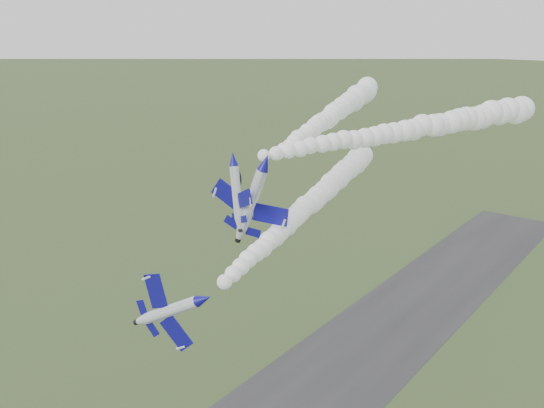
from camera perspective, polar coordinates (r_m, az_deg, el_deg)
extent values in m
cube|color=#2F2E31|center=(109.80, 2.48, -18.48)|extent=(24.00, 260.00, 0.04)
cylinder|color=silver|center=(67.53, -6.43, -8.88)|extent=(3.64, 7.75, 1.81)
cone|color=navy|center=(63.88, -8.51, -10.57)|extent=(2.25, 2.36, 1.81)
cone|color=silver|center=(71.17, -4.65, -7.42)|extent=(2.16, 2.02, 1.81)
cylinder|color=black|center=(71.90, -4.32, -7.15)|extent=(1.02, 0.75, 0.92)
ellipsoid|color=black|center=(65.72, -6.91, -9.44)|extent=(1.82, 2.80, 1.21)
cube|color=navy|center=(67.73, -7.20, -6.65)|extent=(2.46, 2.58, 3.73)
cube|color=navy|center=(68.72, -5.25, -10.65)|extent=(2.46, 2.58, 3.73)
cube|color=navy|center=(70.28, -5.45, -6.63)|extent=(1.11, 1.18, 1.64)
cube|color=navy|center=(70.79, -4.45, -8.69)|extent=(1.11, 1.18, 1.64)
cube|color=navy|center=(69.69, -4.27, -7.48)|extent=(2.11, 1.84, 0.99)
cylinder|color=silver|center=(84.47, -3.67, 4.24)|extent=(4.37, 7.39, 1.54)
cone|color=navy|center=(82.61, -6.59, 3.87)|extent=(2.19, 2.39, 1.54)
cone|color=silver|center=(86.46, -0.98, 4.57)|extent=(2.05, 2.07, 1.54)
cylinder|color=black|center=(86.87, -0.47, 4.63)|extent=(0.93, 0.80, 0.78)
ellipsoid|color=black|center=(83.66, -4.88, 4.43)|extent=(1.96, 2.74, 1.03)
cube|color=navy|center=(87.17, -3.98, 4.21)|extent=(4.51, 3.54, 0.88)
cube|color=navy|center=(82.40, -2.43, 4.19)|extent=(4.51, 3.54, 0.88)
cube|color=navy|center=(87.35, -1.87, 4.52)|extent=(1.99, 1.59, 0.42)
cube|color=navy|center=(84.85, -1.01, 4.51)|extent=(1.99, 1.59, 0.42)
cube|color=navy|center=(85.95, -1.64, 5.26)|extent=(0.99, 1.48, 1.92)
cylinder|color=silver|center=(82.31, -0.65, 3.92)|extent=(4.92, 9.28, 2.08)
cone|color=navy|center=(77.05, -2.02, 3.00)|extent=(2.74, 2.93, 2.08)
cone|color=silver|center=(87.43, 0.52, 4.70)|extent=(2.60, 2.52, 2.08)
cylinder|color=black|center=(88.44, 0.73, 4.85)|extent=(1.21, 0.96, 1.05)
ellipsoid|color=black|center=(79.96, -1.05, 3.95)|extent=(2.32, 3.40, 1.38)
cube|color=navy|center=(83.92, -2.48, 4.82)|extent=(5.33, 4.00, 1.82)
cube|color=navy|center=(82.52, 1.53, 3.06)|extent=(5.33, 4.00, 1.82)
cube|color=navy|center=(86.90, -0.71, 5.02)|extent=(2.35, 1.80, 0.83)
cube|color=navy|center=(86.18, 1.35, 4.12)|extent=(2.35, 1.80, 0.83)
cube|color=navy|center=(85.86, 0.57, 5.38)|extent=(1.44, 1.94, 2.29)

